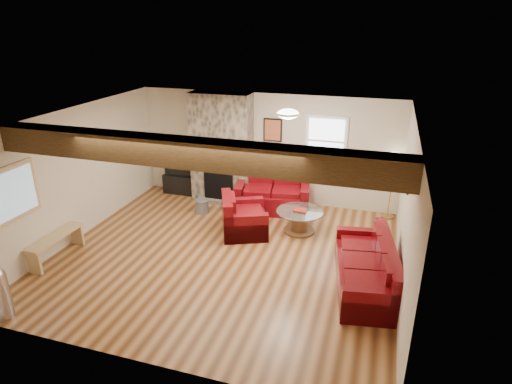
{
  "coord_description": "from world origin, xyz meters",
  "views": [
    {
      "loc": [
        2.53,
        -6.31,
        4.0
      ],
      "look_at": [
        0.47,
        0.4,
        1.15
      ],
      "focal_mm": 30.0,
      "sensor_mm": 36.0,
      "label": 1
    }
  ],
  "objects_px": {
    "tv_cabinet": "(184,184)",
    "floor_lamp": "(394,163)",
    "coffee_table": "(299,221)",
    "sofa_three": "(365,265)",
    "television": "(182,165)",
    "armchair_red": "(244,215)",
    "loveseat": "(272,191)"
  },
  "relations": [
    {
      "from": "sofa_three",
      "to": "armchair_red",
      "type": "distance_m",
      "value": 2.71
    },
    {
      "from": "loveseat",
      "to": "coffee_table",
      "type": "bearing_deg",
      "value": -58.27
    },
    {
      "from": "coffee_table",
      "to": "floor_lamp",
      "type": "distance_m",
      "value": 2.33
    },
    {
      "from": "armchair_red",
      "to": "loveseat",
      "type": "bearing_deg",
      "value": -34.02
    },
    {
      "from": "tv_cabinet",
      "to": "floor_lamp",
      "type": "height_order",
      "value": "floor_lamp"
    },
    {
      "from": "sofa_three",
      "to": "tv_cabinet",
      "type": "xyz_separation_m",
      "value": [
        -4.53,
        2.78,
        -0.15
      ]
    },
    {
      "from": "armchair_red",
      "to": "floor_lamp",
      "type": "relative_size",
      "value": 0.67
    },
    {
      "from": "loveseat",
      "to": "coffee_table",
      "type": "xyz_separation_m",
      "value": [
        0.81,
        -0.91,
        -0.2
      ]
    },
    {
      "from": "armchair_red",
      "to": "floor_lamp",
      "type": "height_order",
      "value": "floor_lamp"
    },
    {
      "from": "armchair_red",
      "to": "floor_lamp",
      "type": "bearing_deg",
      "value": -83.36
    },
    {
      "from": "floor_lamp",
      "to": "coffee_table",
      "type": "bearing_deg",
      "value": -144.13
    },
    {
      "from": "loveseat",
      "to": "tv_cabinet",
      "type": "height_order",
      "value": "loveseat"
    },
    {
      "from": "loveseat",
      "to": "armchair_red",
      "type": "relative_size",
      "value": 1.66
    },
    {
      "from": "tv_cabinet",
      "to": "television",
      "type": "relative_size",
      "value": 1.1
    },
    {
      "from": "sofa_three",
      "to": "coffee_table",
      "type": "height_order",
      "value": "sofa_three"
    },
    {
      "from": "armchair_red",
      "to": "tv_cabinet",
      "type": "height_order",
      "value": "armchair_red"
    },
    {
      "from": "floor_lamp",
      "to": "tv_cabinet",
      "type": "bearing_deg",
      "value": -179.76
    },
    {
      "from": "television",
      "to": "floor_lamp",
      "type": "relative_size",
      "value": 0.59
    },
    {
      "from": "television",
      "to": "armchair_red",
      "type": "bearing_deg",
      "value": -36.69
    },
    {
      "from": "armchair_red",
      "to": "television",
      "type": "xyz_separation_m",
      "value": [
        -2.1,
        1.57,
        0.33
      ]
    },
    {
      "from": "sofa_three",
      "to": "floor_lamp",
      "type": "bearing_deg",
      "value": 164.15
    },
    {
      "from": "tv_cabinet",
      "to": "coffee_table",
      "type": "bearing_deg",
      "value": -20.99
    },
    {
      "from": "sofa_three",
      "to": "floor_lamp",
      "type": "distance_m",
      "value": 2.95
    },
    {
      "from": "sofa_three",
      "to": "coffee_table",
      "type": "bearing_deg",
      "value": -148.09
    },
    {
      "from": "tv_cabinet",
      "to": "armchair_red",
      "type": "bearing_deg",
      "value": -36.69
    },
    {
      "from": "tv_cabinet",
      "to": "floor_lamp",
      "type": "distance_m",
      "value": 4.95
    },
    {
      "from": "sofa_three",
      "to": "loveseat",
      "type": "height_order",
      "value": "loveseat"
    },
    {
      "from": "armchair_red",
      "to": "tv_cabinet",
      "type": "distance_m",
      "value": 2.63
    },
    {
      "from": "loveseat",
      "to": "coffee_table",
      "type": "distance_m",
      "value": 1.23
    },
    {
      "from": "coffee_table",
      "to": "television",
      "type": "relative_size",
      "value": 1.08
    },
    {
      "from": "armchair_red",
      "to": "tv_cabinet",
      "type": "xyz_separation_m",
      "value": [
        -2.1,
        1.57,
        -0.16
      ]
    },
    {
      "from": "sofa_three",
      "to": "television",
      "type": "height_order",
      "value": "television"
    }
  ]
}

